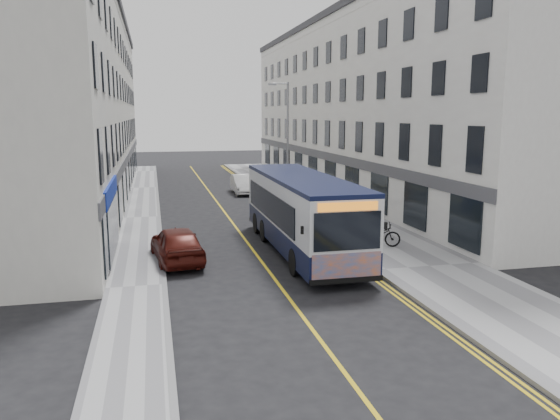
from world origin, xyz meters
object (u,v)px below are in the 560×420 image
pedestrian_far (312,193)px  car_white (243,184)px  streetlamp (287,140)px  car_maroon (177,244)px  pedestrian_near (316,195)px  city_bus (302,211)px  bicycle (377,235)px

pedestrian_far → car_white: (-3.19, 7.88, -0.30)m
streetlamp → car_white: size_ratio=1.85×
car_maroon → pedestrian_near: bearing=-139.9°
streetlamp → city_bus: (-2.12, -11.44, -2.54)m
pedestrian_far → car_white: pedestrian_far is taller
pedestrian_near → streetlamp: bearing=134.1°
streetlamp → city_bus: 11.91m
city_bus → pedestrian_far: bearing=71.1°
city_bus → pedestrian_near: size_ratio=5.76×
streetlamp → city_bus: size_ratio=0.69×
bicycle → car_maroon: bearing=108.4°
streetlamp → pedestrian_near: 4.27m
bicycle → car_white: bearing=26.8°
streetlamp → bicycle: (1.32, -11.78, -3.72)m
city_bus → car_white: city_bus is taller
pedestrian_near → car_white: (-2.98, 9.36, -0.41)m
bicycle → pedestrian_near: bearing=17.9°
car_white → pedestrian_far: bearing=-67.2°
bicycle → streetlamp: bearing=23.9°
bicycle → pedestrian_near: (-0.06, 9.32, 0.46)m
streetlamp → car_white: 8.00m
streetlamp → pedestrian_near: bearing=-63.1°
streetlamp → car_white: (-1.73, 6.89, -3.67)m
pedestrian_near → car_maroon: (-8.82, -9.45, -0.37)m
streetlamp → car_white: streetlamp is taller
bicycle → pedestrian_far: (0.14, 10.79, 0.35)m
car_maroon → pedestrian_far: bearing=-136.4°
pedestrian_far → car_maroon: size_ratio=0.40×
city_bus → bicycle: city_bus is taller
bicycle → car_maroon: size_ratio=0.47×
streetlamp → bicycle: streetlamp is taller
streetlamp → pedestrian_far: bearing=-34.2°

